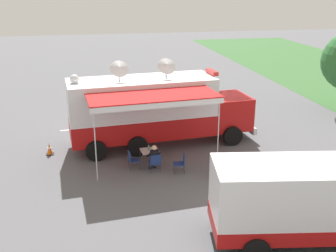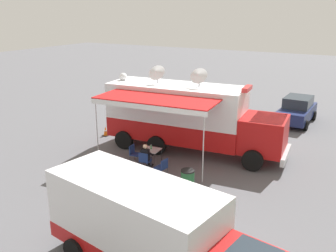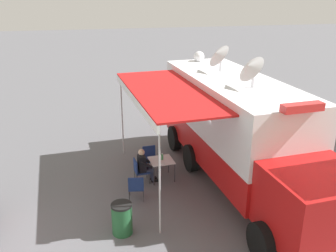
% 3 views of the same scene
% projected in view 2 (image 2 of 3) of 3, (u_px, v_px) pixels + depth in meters
% --- Properties ---
extents(ground_plane, '(100.00, 100.00, 0.00)m').
position_uv_depth(ground_plane, '(176.00, 148.00, 20.16)').
color(ground_plane, '#5B5B60').
extents(lot_stripe, '(0.51, 4.79, 0.01)m').
position_uv_depth(lot_stripe, '(174.00, 127.00, 23.79)').
color(lot_stripe, silver).
rests_on(lot_stripe, ground).
extents(command_truck, '(5.48, 9.66, 4.53)m').
position_uv_depth(command_truck, '(189.00, 115.00, 19.24)').
color(command_truck, '#B71414').
rests_on(command_truck, ground).
extents(folding_table, '(0.86, 0.86, 0.73)m').
position_uv_depth(folding_table, '(151.00, 151.00, 17.90)').
color(folding_table, silver).
rests_on(folding_table, ground).
extents(water_bottle, '(0.07, 0.07, 0.22)m').
position_uv_depth(water_bottle, '(151.00, 147.00, 17.91)').
color(water_bottle, '#3F9959').
rests_on(water_bottle, folding_table).
extents(folding_chair_at_table, '(0.52, 0.52, 0.87)m').
position_uv_depth(folding_chair_at_table, '(144.00, 160.00, 17.24)').
color(folding_chair_at_table, navy).
rests_on(folding_chair_at_table, ground).
extents(folding_chair_beside_table, '(0.52, 0.52, 0.87)m').
position_uv_depth(folding_chair_beside_table, '(134.00, 152.00, 18.13)').
color(folding_chair_beside_table, navy).
rests_on(folding_chair_beside_table, ground).
extents(folding_chair_spare_by_truck, '(0.55, 0.55, 0.87)m').
position_uv_depth(folding_chair_spare_by_truck, '(162.00, 166.00, 16.51)').
color(folding_chair_spare_by_truck, navy).
rests_on(folding_chair_spare_by_truck, ground).
extents(seated_responder, '(0.68, 0.58, 1.25)m').
position_uv_depth(seated_responder, '(146.00, 155.00, 17.36)').
color(seated_responder, black).
rests_on(seated_responder, ground).
extents(trash_bin, '(0.57, 0.57, 0.91)m').
position_uv_depth(trash_bin, '(188.00, 180.00, 15.30)').
color(trash_bin, '#235B33').
rests_on(trash_bin, ground).
extents(traffic_cone, '(0.36, 0.36, 0.58)m').
position_uv_depth(traffic_cone, '(106.00, 131.00, 22.01)').
color(traffic_cone, black).
rests_on(traffic_cone, ground).
extents(support_truck, '(3.18, 7.04, 2.70)m').
position_uv_depth(support_truck, '(148.00, 231.00, 10.15)').
color(support_truck, white).
rests_on(support_truck, ground).
extents(car_behind_truck, '(4.24, 2.10, 1.76)m').
position_uv_depth(car_behind_truck, '(213.00, 100.00, 27.20)').
color(car_behind_truck, silver).
rests_on(car_behind_truck, ground).
extents(car_far_corner, '(4.26, 2.13, 1.76)m').
position_uv_depth(car_far_corner, '(297.00, 110.00, 24.34)').
color(car_far_corner, navy).
rests_on(car_far_corner, ground).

